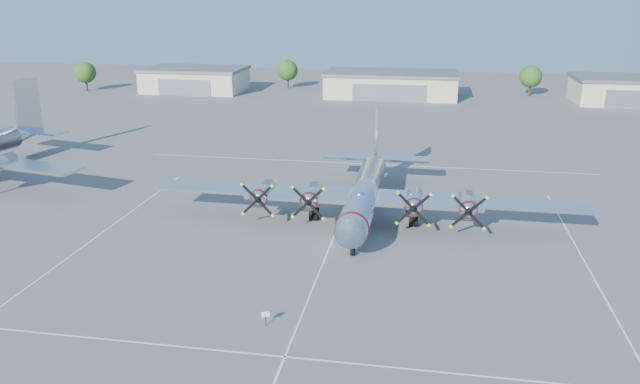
% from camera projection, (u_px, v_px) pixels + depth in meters
% --- Properties ---
extents(ground, '(260.00, 260.00, 0.00)m').
position_uv_depth(ground, '(336.00, 231.00, 60.01)').
color(ground, '#525254').
rests_on(ground, ground).
extents(parking_lines, '(60.00, 50.08, 0.01)m').
position_uv_depth(parking_lines, '(333.00, 238.00, 58.36)').
color(parking_lines, silver).
rests_on(parking_lines, ground).
extents(hangar_west, '(22.60, 14.60, 5.40)m').
position_uv_depth(hangar_west, '(195.00, 79.00, 143.37)').
color(hangar_west, beige).
rests_on(hangar_west, ground).
extents(hangar_center, '(28.60, 14.60, 5.40)m').
position_uv_depth(hangar_center, '(391.00, 84.00, 136.02)').
color(hangar_center, beige).
rests_on(hangar_center, ground).
extents(hangar_east, '(20.60, 14.60, 5.40)m').
position_uv_depth(hangar_east, '(625.00, 90.00, 128.19)').
color(hangar_east, beige).
rests_on(hangar_east, ground).
extents(tree_far_west, '(4.80, 4.80, 6.64)m').
position_uv_depth(tree_far_west, '(85.00, 73.00, 143.26)').
color(tree_far_west, '#382619').
rests_on(tree_far_west, ground).
extents(tree_west, '(4.80, 4.80, 6.64)m').
position_uv_depth(tree_west, '(288.00, 70.00, 147.17)').
color(tree_west, '#382619').
rests_on(tree_west, ground).
extents(tree_east, '(4.80, 4.80, 6.64)m').
position_uv_depth(tree_east, '(531.00, 77.00, 136.33)').
color(tree_east, '#382619').
rests_on(tree_east, ground).
extents(main_bomber_b29, '(42.40, 29.11, 9.34)m').
position_uv_depth(main_bomber_b29, '(365.00, 217.00, 63.84)').
color(main_bomber_b29, silver).
rests_on(main_bomber_b29, ground).
extents(info_placard, '(0.52, 0.27, 1.06)m').
position_uv_depth(info_placard, '(266.00, 316.00, 42.86)').
color(info_placard, black).
rests_on(info_placard, ground).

